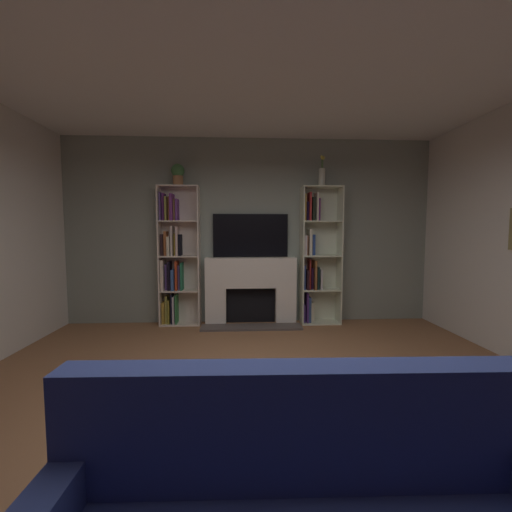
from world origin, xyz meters
The scene contains 10 objects.
ground_plane centered at (0.00, 0.00, 0.00)m, with size 6.82×6.82×0.00m, color #946342.
wall_back_accent centered at (0.00, 2.76, 1.43)m, with size 5.80×0.06×2.87m, color gray.
ceiling centered at (0.00, 0.00, 2.90)m, with size 5.80×5.58×0.06m, color white.
fireplace centered at (0.00, 2.61, 0.55)m, with size 1.50×0.54×1.03m.
tv centered at (0.00, 2.70, 1.37)m, with size 1.16×0.06×0.67m, color black.
bookshelf_left centered at (-1.16, 2.63, 1.03)m, with size 0.61×0.26×2.12m.
bookshelf_right centered at (1.01, 2.62, 1.04)m, with size 0.61×0.31×2.12m.
potted_plant centered at (-1.09, 2.58, 2.29)m, with size 0.20×0.20×0.32m.
vase_with_flowers centered at (1.09, 2.58, 2.29)m, with size 0.10×0.10×0.47m.
coffee_table centered at (0.05, -0.53, 0.31)m, with size 0.95×0.42×0.36m.
Camera 1 is at (-0.19, -2.39, 1.45)m, focal length 22.82 mm.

